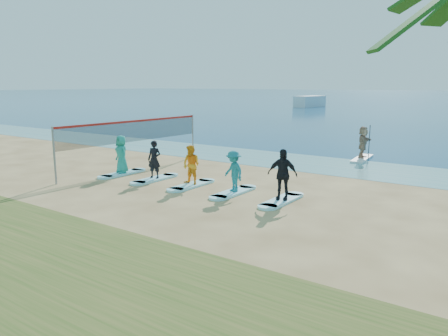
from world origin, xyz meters
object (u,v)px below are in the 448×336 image
Objects in this scene: surfboard_2 at (192,185)px; surfboard_3 at (233,192)px; surfboard_0 at (122,173)px; surfboard_4 at (282,200)px; student_3 at (234,171)px; student_4 at (282,174)px; volleyball_net at (134,131)px; student_1 at (154,159)px; surfboard_1 at (155,179)px; paddleboard at (362,159)px; student_2 at (191,165)px; paddleboarder at (363,142)px; boat_offshore_a at (309,107)px; student_0 at (122,154)px.

surfboard_3 is (2.14, 0.00, 0.00)m from surfboard_2.
surfboard_0 is 1.00× the size of surfboard_4.
surfboard_0 is 6.49m from student_3.
surfboard_3 is 2.36m from student_4.
volleyball_net is at bearing 113.20° from surfboard_0.
surfboard_1 is at bearing 0.00° from student_1.
paddleboard is 11.45m from student_2.
volleyball_net is 3.03× the size of paddleboard.
volleyball_net reaches higher than surfboard_0.
paddleboard is at bearing 70.76° from surfboard_2.
paddleboard is at bearing 81.46° from surfboard_3.
paddleboarder is 0.25× the size of boat_offshore_a.
boat_offshore_a is (-18.33, 61.85, -1.90)m from volleyball_net.
student_4 is (6.43, 0.00, 0.98)m from surfboard_1.
paddleboard is 1.68× the size of student_0.
surfboard_4 is (8.57, 0.00, 0.00)m from surfboard_0.
boat_offshore_a is at bearing 110.10° from student_2.
surfboard_0 is at bearing 180.00° from surfboard_1.
boat_offshore_a is at bearing 106.67° from surfboard_0.
boat_offshore_a is at bearing 111.85° from surfboard_3.
surfboard_3 is (4.29, 0.00, -0.89)m from student_1.
surfboard_1 is 1.00× the size of surfboard_2.
student_3 is (2.14, 0.00, -0.02)m from student_2.
paddleboard is 12.32m from student_1.
student_4 is at bearing 0.00° from surfboard_2.
surfboard_0 is 2.32m from student_1.
surfboard_2 is (4.90, -1.42, -1.86)m from volleyball_net.
student_0 is 4.29m from student_2.
surfboard_4 is at bearing -8.80° from volleyball_net.
surfboard_1 is at bearing -27.32° from volleyball_net.
surfboard_3 is at bearing 0.00° from surfboard_1.
student_4 is (8.57, 0.00, 0.05)m from student_0.
surfboard_0 is 1.33× the size of student_2.
paddleboard is at bearing 70.70° from student_2.
paddleboard is at bearing 47.22° from volleyball_net.
student_2 is at bearing 180.00° from surfboard_4.
surfboard_1 is at bearing 180.00° from surfboard_4.
student_2 is at bearing 19.09° from student_0.
paddleboard reaches higher than surfboard_1.
volleyball_net is 12.88m from paddleboard.
student_0 is (-8.05, -10.78, -0.03)m from paddleboarder.
boat_offshore_a is 68.99m from surfboard_4.
surfboard_2 is (4.29, 0.00, -0.94)m from student_0.
volleyball_net is 4.13× the size of surfboard_3.
student_4 is (2.14, 0.00, 0.98)m from surfboard_3.
volleyball_net is 3.61m from surfboard_1.
paddleboard is 1.36× the size of surfboard_0.
volleyball_net is 4.13× the size of surfboard_2.
surfboard_4 is (4.29, 0.00, 0.00)m from surfboard_2.
surfboard_2 is at bearing 19.09° from student_0.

